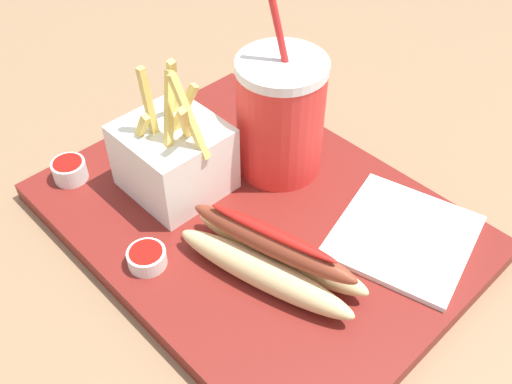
{
  "coord_description": "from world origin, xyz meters",
  "views": [
    {
      "loc": [
        -0.3,
        0.29,
        0.45
      ],
      "look_at": [
        0.0,
        0.0,
        0.05
      ],
      "focal_mm": 41.27,
      "sensor_mm": 36.0,
      "label": 1
    }
  ],
  "objects_px": {
    "ketchup_cup_2": "(69,169)",
    "napkin_stack": "(404,236)",
    "soda_cup": "(280,116)",
    "fries_basket": "(174,156)",
    "hot_dog_1": "(271,257)",
    "ketchup_cup_3": "(147,257)",
    "ketchup_cup_1": "(199,128)"
  },
  "relations": [
    {
      "from": "ketchup_cup_2",
      "to": "napkin_stack",
      "type": "height_order",
      "value": "ketchup_cup_2"
    },
    {
      "from": "soda_cup",
      "to": "fries_basket",
      "type": "xyz_separation_m",
      "value": [
        0.05,
        0.1,
        -0.03
      ]
    },
    {
      "from": "soda_cup",
      "to": "ketchup_cup_2",
      "type": "xyz_separation_m",
      "value": [
        0.14,
        0.18,
        -0.05
      ]
    },
    {
      "from": "fries_basket",
      "to": "ketchup_cup_2",
      "type": "xyz_separation_m",
      "value": [
        0.09,
        0.08,
        -0.03
      ]
    },
    {
      "from": "fries_basket",
      "to": "ketchup_cup_2",
      "type": "height_order",
      "value": "fries_basket"
    },
    {
      "from": "hot_dog_1",
      "to": "ketchup_cup_3",
      "type": "distance_m",
      "value": 0.12
    },
    {
      "from": "soda_cup",
      "to": "napkin_stack",
      "type": "relative_size",
      "value": 1.52
    },
    {
      "from": "ketchup_cup_1",
      "to": "ketchup_cup_3",
      "type": "xyz_separation_m",
      "value": [
        -0.12,
        0.16,
        -0.0
      ]
    },
    {
      "from": "ketchup_cup_1",
      "to": "napkin_stack",
      "type": "bearing_deg",
      "value": -171.53
    },
    {
      "from": "napkin_stack",
      "to": "hot_dog_1",
      "type": "bearing_deg",
      "value": 64.29
    },
    {
      "from": "ketchup_cup_2",
      "to": "ketchup_cup_3",
      "type": "relative_size",
      "value": 0.99
    },
    {
      "from": "fries_basket",
      "to": "ketchup_cup_1",
      "type": "relative_size",
      "value": 4.6
    },
    {
      "from": "fries_basket",
      "to": "napkin_stack",
      "type": "bearing_deg",
      "value": -152.34
    },
    {
      "from": "ketchup_cup_1",
      "to": "ketchup_cup_2",
      "type": "relative_size",
      "value": 0.9
    },
    {
      "from": "soda_cup",
      "to": "hot_dog_1",
      "type": "xyz_separation_m",
      "value": [
        -0.1,
        0.11,
        -0.04
      ]
    },
    {
      "from": "fries_basket",
      "to": "hot_dog_1",
      "type": "xyz_separation_m",
      "value": [
        -0.15,
        0.01,
        -0.02
      ]
    },
    {
      "from": "fries_basket",
      "to": "ketchup_cup_3",
      "type": "bearing_deg",
      "value": 126.94
    },
    {
      "from": "soda_cup",
      "to": "ketchup_cup_3",
      "type": "height_order",
      "value": "soda_cup"
    },
    {
      "from": "fries_basket",
      "to": "hot_dog_1",
      "type": "relative_size",
      "value": 0.79
    },
    {
      "from": "napkin_stack",
      "to": "ketchup_cup_3",
      "type": "bearing_deg",
      "value": 53.44
    },
    {
      "from": "soda_cup",
      "to": "fries_basket",
      "type": "relative_size",
      "value": 1.32
    },
    {
      "from": "ketchup_cup_1",
      "to": "hot_dog_1",
      "type": "bearing_deg",
      "value": 157.37
    },
    {
      "from": "soda_cup",
      "to": "ketchup_cup_1",
      "type": "relative_size",
      "value": 6.05
    },
    {
      "from": "fries_basket",
      "to": "napkin_stack",
      "type": "distance_m",
      "value": 0.24
    },
    {
      "from": "soda_cup",
      "to": "napkin_stack",
      "type": "distance_m",
      "value": 0.17
    },
    {
      "from": "fries_basket",
      "to": "ketchup_cup_1",
      "type": "height_order",
      "value": "fries_basket"
    },
    {
      "from": "fries_basket",
      "to": "ketchup_cup_1",
      "type": "xyz_separation_m",
      "value": [
        0.05,
        -0.07,
        -0.03
      ]
    },
    {
      "from": "ketchup_cup_3",
      "to": "napkin_stack",
      "type": "relative_size",
      "value": 0.28
    },
    {
      "from": "ketchup_cup_2",
      "to": "ketchup_cup_3",
      "type": "height_order",
      "value": "ketchup_cup_2"
    },
    {
      "from": "fries_basket",
      "to": "ketchup_cup_3",
      "type": "xyz_separation_m",
      "value": [
        -0.07,
        0.09,
        -0.03
      ]
    },
    {
      "from": "ketchup_cup_2",
      "to": "ketchup_cup_3",
      "type": "xyz_separation_m",
      "value": [
        -0.15,
        0.01,
        -0.0
      ]
    },
    {
      "from": "soda_cup",
      "to": "napkin_stack",
      "type": "xyz_separation_m",
      "value": [
        -0.16,
        -0.01,
        -0.06
      ]
    }
  ]
}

